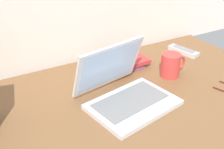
# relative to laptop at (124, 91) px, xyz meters

# --- Properties ---
(desk) EXTENTS (1.60, 0.76, 0.03)m
(desk) POSITION_rel_laptop_xyz_m (-0.10, 0.01, -0.06)
(desk) COLOR brown
(desk) RESTS_ON ground
(laptop) EXTENTS (0.35, 0.34, 0.21)m
(laptop) POSITION_rel_laptop_xyz_m (0.00, 0.00, 0.00)
(laptop) COLOR silver
(laptop) RESTS_ON desk
(coffee_mug) EXTENTS (0.12, 0.08, 0.10)m
(coffee_mug) POSITION_rel_laptop_xyz_m (0.28, 0.07, 0.01)
(coffee_mug) COLOR red
(coffee_mug) RESTS_ON desk
(remote_control_near) EXTENTS (0.08, 0.17, 0.02)m
(remote_control_near) POSITION_rel_laptop_xyz_m (0.49, 0.22, -0.03)
(remote_control_near) COLOR #B7B7B7
(remote_control_near) RESTS_ON desk
(book_stack) EXTENTS (0.21, 0.16, 0.04)m
(book_stack) POSITION_rel_laptop_xyz_m (0.15, 0.25, -0.02)
(book_stack) COLOR #8C4C8C
(book_stack) RESTS_ON desk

